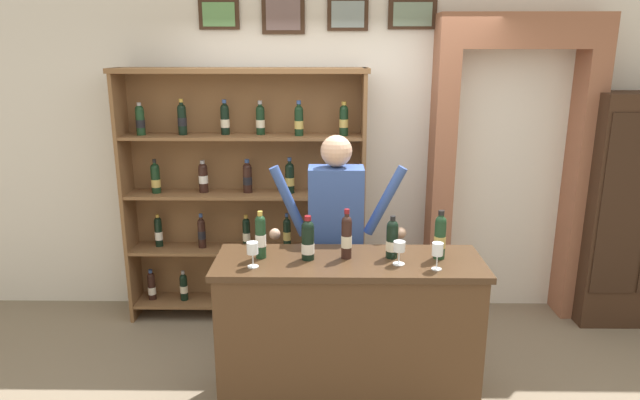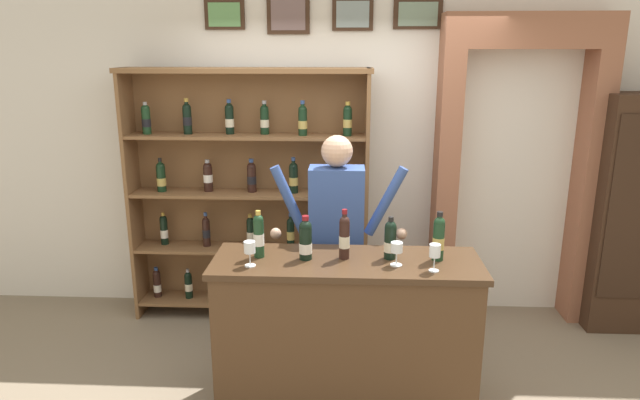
# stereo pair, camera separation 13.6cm
# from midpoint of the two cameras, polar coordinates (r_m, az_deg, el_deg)

# --- Properties ---
(back_wall) EXTENTS (12.00, 0.19, 3.01)m
(back_wall) POSITION_cam_midpoint_polar(r_m,az_deg,el_deg) (4.88, 2.87, 6.19)
(back_wall) COLOR silver
(back_wall) RESTS_ON ground
(wine_shelf) EXTENTS (2.02, 0.33, 2.12)m
(wine_shelf) POSITION_cam_midpoint_polar(r_m,az_deg,el_deg) (4.72, -6.39, 1.07)
(wine_shelf) COLOR brown
(wine_shelf) RESTS_ON ground
(archway_doorway) EXTENTS (1.34, 0.45, 2.54)m
(archway_doorway) POSITION_cam_midpoint_polar(r_m,az_deg,el_deg) (4.98, 20.00, 4.41)
(archway_doorway) COLOR #935B42
(archway_doorway) RESTS_ON ground
(tasting_counter) EXTENTS (1.67, 0.57, 1.00)m
(tasting_counter) POSITION_cam_midpoint_polar(r_m,az_deg,el_deg) (3.71, 3.70, -13.33)
(tasting_counter) COLOR #4C331E
(tasting_counter) RESTS_ON ground
(shopkeeper) EXTENTS (0.97, 0.22, 1.70)m
(shopkeeper) POSITION_cam_midpoint_polar(r_m,az_deg,el_deg) (3.96, 2.67, -2.76)
(shopkeeper) COLOR #2D3347
(shopkeeper) RESTS_ON ground
(tasting_bottle_riserva) EXTENTS (0.07, 0.07, 0.30)m
(tasting_bottle_riserva) POSITION_cam_midpoint_polar(r_m,az_deg,el_deg) (3.51, -5.17, -3.57)
(tasting_bottle_riserva) COLOR #19381E
(tasting_bottle_riserva) RESTS_ON tasting_counter
(tasting_bottle_super_tuscan) EXTENTS (0.08, 0.08, 0.28)m
(tasting_bottle_super_tuscan) POSITION_cam_midpoint_polar(r_m,az_deg,el_deg) (3.46, -0.36, -4.04)
(tasting_bottle_super_tuscan) COLOR black
(tasting_bottle_super_tuscan) RESTS_ON tasting_counter
(tasting_bottle_grappa) EXTENTS (0.07, 0.07, 0.32)m
(tasting_bottle_grappa) POSITION_cam_midpoint_polar(r_m,az_deg,el_deg) (3.48, 3.62, -3.71)
(tasting_bottle_grappa) COLOR black
(tasting_bottle_grappa) RESTS_ON tasting_counter
(tasting_bottle_vin_santo) EXTENTS (0.08, 0.08, 0.27)m
(tasting_bottle_vin_santo) POSITION_cam_midpoint_polar(r_m,az_deg,el_deg) (3.51, 8.28, -4.02)
(tasting_bottle_vin_santo) COLOR black
(tasting_bottle_vin_santo) RESTS_ON tasting_counter
(tasting_bottle_prosecco) EXTENTS (0.07, 0.07, 0.31)m
(tasting_bottle_prosecco) POSITION_cam_midpoint_polar(r_m,az_deg,el_deg) (3.54, 13.08, -3.76)
(tasting_bottle_prosecco) COLOR #19381E
(tasting_bottle_prosecco) RESTS_ON tasting_counter
(wine_glass_spare) EXTENTS (0.07, 0.07, 0.15)m
(wine_glass_spare) POSITION_cam_midpoint_polar(r_m,az_deg,el_deg) (3.41, 8.96, -4.94)
(wine_glass_spare) COLOR silver
(wine_glass_spare) RESTS_ON tasting_counter
(wine_glass_right) EXTENTS (0.07, 0.07, 0.17)m
(wine_glass_right) POSITION_cam_midpoint_polar(r_m,az_deg,el_deg) (3.36, 12.77, -5.18)
(wine_glass_right) COLOR silver
(wine_glass_right) RESTS_ON tasting_counter
(wine_glass_left) EXTENTS (0.07, 0.07, 0.16)m
(wine_glass_left) POSITION_cam_midpoint_polar(r_m,az_deg,el_deg) (3.38, -6.04, -4.94)
(wine_glass_left) COLOR silver
(wine_glass_left) RESTS_ON tasting_counter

